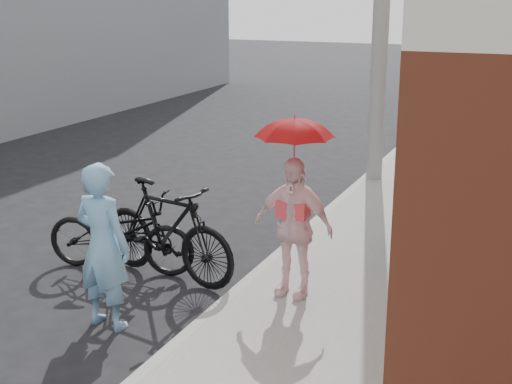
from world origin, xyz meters
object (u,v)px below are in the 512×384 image
Objects in this scene: bike_left at (121,232)px; kimono_woman at (293,227)px; planter at (415,230)px; officer at (103,246)px; bike_right at (166,231)px.

bike_left is 1.24× the size of kimono_woman.
bike_left is 5.45× the size of planter.
planter is (3.11, 2.36, -0.29)m from bike_left.
kimono_woman is (1.55, 1.25, 0.02)m from officer.
planter is at bearing 74.16° from kimono_woman.
bike_right is 5.71× the size of planter.
officer is 4.45m from planter.
kimono_woman is at bearing -134.99° from officer.
officer reaches higher than bike_right.
planter is (2.40, 3.68, -0.65)m from officer.
kimono_woman reaches higher than bike_right.
bike_right reaches higher than planter.
officer is 1.37m from bike_right.
bike_left is 3.92m from planter.
bike_left is at bearing 102.34° from bike_right.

